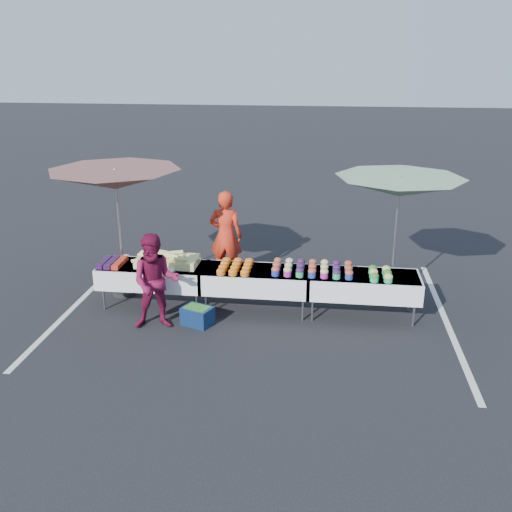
# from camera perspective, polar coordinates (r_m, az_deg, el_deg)

# --- Properties ---
(ground) EXTENTS (80.00, 80.00, 0.00)m
(ground) POSITION_cam_1_polar(r_m,az_deg,el_deg) (9.94, -0.00, -5.43)
(ground) COLOR black
(stripe_left) EXTENTS (0.10, 5.00, 0.00)m
(stripe_left) POSITION_cam_1_polar(r_m,az_deg,el_deg) (10.78, -17.17, -4.27)
(stripe_left) COLOR silver
(stripe_left) RESTS_ON ground
(stripe_right) EXTENTS (0.10, 5.00, 0.00)m
(stripe_right) POSITION_cam_1_polar(r_m,az_deg,el_deg) (10.09, 18.44, -6.11)
(stripe_right) COLOR silver
(stripe_right) RESTS_ON ground
(table_left) EXTENTS (1.86, 0.81, 0.75)m
(table_left) POSITION_cam_1_polar(r_m,az_deg,el_deg) (10.08, -10.21, -1.80)
(table_left) COLOR white
(table_left) RESTS_ON ground
(table_center) EXTENTS (1.86, 0.81, 0.75)m
(table_center) POSITION_cam_1_polar(r_m,az_deg,el_deg) (9.71, -0.00, -2.32)
(table_center) COLOR white
(table_center) RESTS_ON ground
(table_right) EXTENTS (1.86, 0.81, 0.75)m
(table_right) POSITION_cam_1_polar(r_m,az_deg,el_deg) (9.67, 10.66, -2.78)
(table_right) COLOR white
(table_right) RESTS_ON ground
(berry_punnets) EXTENTS (0.40, 0.54, 0.08)m
(berry_punnets) POSITION_cam_1_polar(r_m,az_deg,el_deg) (10.18, -14.20, -0.63)
(berry_punnets) COLOR black
(berry_punnets) RESTS_ON table_left
(corn_pile) EXTENTS (1.16, 0.57, 0.26)m
(corn_pile) POSITION_cam_1_polar(r_m,az_deg,el_deg) (9.96, -8.89, -0.41)
(corn_pile) COLOR #C7CE69
(corn_pile) RESTS_ON table_left
(plastic_bags) EXTENTS (0.30, 0.25, 0.05)m
(plastic_bags) POSITION_cam_1_polar(r_m,az_deg,el_deg) (9.66, -9.09, -1.48)
(plastic_bags) COLOR white
(plastic_bags) RESTS_ON table_left
(carrot_bowls) EXTENTS (0.55, 0.69, 0.11)m
(carrot_bowls) POSITION_cam_1_polar(r_m,az_deg,el_deg) (9.67, -2.07, -1.05)
(carrot_bowls) COLOR #C56515
(carrot_bowls) RESTS_ON table_center
(potato_cups) EXTENTS (1.34, 0.58, 0.16)m
(potato_cups) POSITION_cam_1_polar(r_m,az_deg,el_deg) (9.56, 5.66, -1.20)
(potato_cups) COLOR #203498
(potato_cups) RESTS_ON table_right
(bean_baskets) EXTENTS (0.36, 0.50, 0.15)m
(bean_baskets) POSITION_cam_1_polar(r_m,az_deg,el_deg) (9.51, 12.34, -1.74)
(bean_baskets) COLOR #28A361
(bean_baskets) RESTS_ON table_right
(vendor) EXTENTS (0.68, 0.47, 1.77)m
(vendor) POSITION_cam_1_polar(r_m,az_deg,el_deg) (11.02, -3.04, 2.05)
(vendor) COLOR red
(vendor) RESTS_ON ground
(customer) EXTENTS (0.87, 0.74, 1.58)m
(customer) POSITION_cam_1_polar(r_m,az_deg,el_deg) (9.19, -10.00, -2.57)
(customer) COLOR maroon
(customer) RESTS_ON ground
(umbrella_left) EXTENTS (2.53, 2.53, 2.36)m
(umbrella_left) POSITION_cam_1_polar(r_m,az_deg,el_deg) (10.23, -13.87, 7.36)
(umbrella_left) COLOR black
(umbrella_left) RESTS_ON ground
(umbrella_right) EXTENTS (2.52, 2.52, 2.27)m
(umbrella_right) POSITION_cam_1_polar(r_m,az_deg,el_deg) (10.04, 14.14, 6.64)
(umbrella_right) COLOR black
(umbrella_right) RESTS_ON ground
(storage_bin) EXTENTS (0.57, 0.49, 0.31)m
(storage_bin) POSITION_cam_1_polar(r_m,az_deg,el_deg) (9.44, -5.88, -5.92)
(storage_bin) COLOR #0E2346
(storage_bin) RESTS_ON ground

